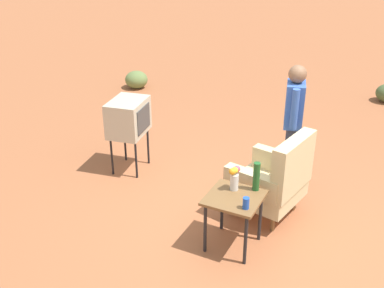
{
  "coord_description": "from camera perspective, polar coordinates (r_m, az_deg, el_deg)",
  "views": [
    {
      "loc": [
        4.45,
        1.25,
        3.18
      ],
      "look_at": [
        -0.24,
        -1.1,
        0.65
      ],
      "focal_mm": 43.24,
      "sensor_mm": 36.0,
      "label": 1
    }
  ],
  "objects": [
    {
      "name": "ground_plane",
      "position": [
        5.61,
        9.07,
        -9.14
      ],
      "size": [
        60.0,
        60.0,
        0.0
      ],
      "primitive_type": "plane",
      "color": "#A05B38"
    },
    {
      "name": "armchair",
      "position": [
        5.44,
        10.05,
        -4.23
      ],
      "size": [
        0.9,
        0.91,
        1.06
      ],
      "color": "brown",
      "rests_on": "ground"
    },
    {
      "name": "side_table",
      "position": [
        4.87,
        5.21,
        -7.37
      ],
      "size": [
        0.56,
        0.56,
        0.62
      ],
      "color": "black",
      "rests_on": "ground"
    },
    {
      "name": "tv_on_stand",
      "position": [
        6.33,
        -7.85,
        3.23
      ],
      "size": [
        0.67,
        0.54,
        1.03
      ],
      "color": "black",
      "rests_on": "ground"
    },
    {
      "name": "person_standing",
      "position": [
        5.94,
        12.34,
        2.96
      ],
      "size": [
        0.55,
        0.31,
        1.64
      ],
      "color": "#2D3347",
      "rests_on": "ground"
    },
    {
      "name": "soda_can_blue",
      "position": [
        4.61,
        6.67,
        -7.26
      ],
      "size": [
        0.07,
        0.07,
        0.12
      ],
      "primitive_type": "cylinder",
      "color": "blue",
      "rests_on": "side_table"
    },
    {
      "name": "bottle_wine_green",
      "position": [
        4.88,
        7.95,
        -3.99
      ],
      "size": [
        0.07,
        0.07,
        0.32
      ],
      "primitive_type": "cylinder",
      "color": "#1E5623",
      "rests_on": "side_table"
    },
    {
      "name": "flower_vase",
      "position": [
        4.86,
        5.26,
        -4.09
      ],
      "size": [
        0.15,
        0.09,
        0.27
      ],
      "color": "silver",
      "rests_on": "side_table"
    },
    {
      "name": "shrub_near",
      "position": [
        9.89,
        -6.88,
        7.89
      ],
      "size": [
        0.47,
        0.47,
        0.36
      ],
      "primitive_type": "ellipsoid",
      "color": "olive",
      "rests_on": "ground"
    }
  ]
}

